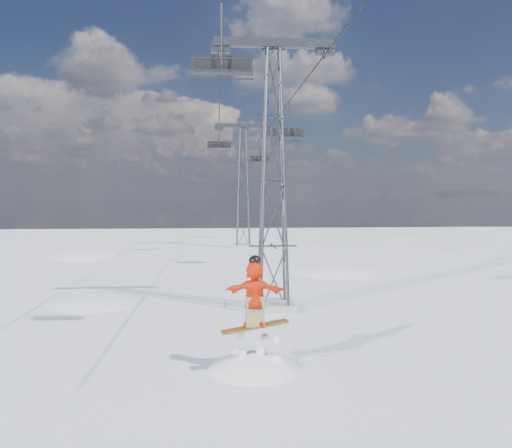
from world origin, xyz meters
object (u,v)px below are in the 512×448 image
object	(u,v)px
lift_tower_near	(273,182)
lift_chair_near	(222,66)
lift_tower_far	(243,189)
snowboarder_jump	(254,424)

from	to	relation	value
lift_tower_near	lift_chair_near	distance (m)	6.69
lift_tower_far	lift_chair_near	world-z (taller)	lift_tower_far
snowboarder_jump	lift_chair_near	xyz separation A→B (m)	(-0.86, 1.94, 10.54)
lift_tower_near	lift_chair_near	size ratio (longest dim) A/B	4.77
lift_chair_near	lift_tower_near	bearing A→B (deg)	67.40
lift_tower_far	snowboarder_jump	bearing A→B (deg)	-92.38
lift_tower_near	lift_chair_near	xyz separation A→B (m)	(-2.20, -5.29, 3.47)
snowboarder_jump	lift_tower_near	bearing A→B (deg)	79.49
snowboarder_jump	lift_chair_near	bearing A→B (deg)	113.90
lift_tower_far	lift_chair_near	size ratio (longest dim) A/B	4.77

